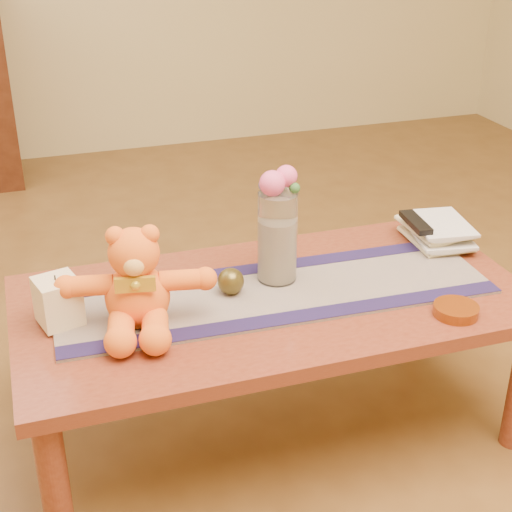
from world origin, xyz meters
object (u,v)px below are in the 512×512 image
object	(u,v)px
bronze_ball	(231,281)
book_bottom	(412,243)
pillar_candle	(58,301)
teddy_bear	(136,277)
amber_dish	(456,310)
tv_remote	(416,222)
glass_vase	(277,237)

from	to	relation	value
bronze_ball	book_bottom	bearing A→B (deg)	11.16
pillar_candle	book_bottom	world-z (taller)	pillar_candle
teddy_bear	bronze_ball	distance (m)	0.29
pillar_candle	amber_dish	xyz separation A→B (m)	(0.99, -0.28, -0.06)
teddy_bear	pillar_candle	bearing A→B (deg)	173.76
teddy_bear	bronze_ball	xyz separation A→B (m)	(0.27, 0.07, -0.09)
tv_remote	bronze_ball	bearing A→B (deg)	-163.95
pillar_candle	tv_remote	world-z (taller)	pillar_candle
pillar_candle	glass_vase	distance (m)	0.61
glass_vase	book_bottom	world-z (taller)	glass_vase
teddy_bear	bronze_ball	size ratio (longest dim) A/B	5.10
glass_vase	amber_dish	xyz separation A→B (m)	(0.38, -0.32, -0.12)
pillar_candle	amber_dish	bearing A→B (deg)	-15.69
glass_vase	amber_dish	bearing A→B (deg)	-40.25
book_bottom	pillar_candle	bearing A→B (deg)	-170.40
book_bottom	tv_remote	size ratio (longest dim) A/B	1.39
bronze_ball	book_bottom	world-z (taller)	bronze_ball
tv_remote	pillar_candle	bearing A→B (deg)	-167.91
pillar_candle	tv_remote	bearing A→B (deg)	6.34
book_bottom	amber_dish	xyz separation A→B (m)	(-0.10, -0.41, 0.00)
glass_vase	pillar_candle	bearing A→B (deg)	-175.63
glass_vase	book_bottom	size ratio (longest dim) A/B	1.17
pillar_candle	glass_vase	size ratio (longest dim) A/B	0.47
teddy_bear	amber_dish	bearing A→B (deg)	-4.32
glass_vase	tv_remote	world-z (taller)	glass_vase
book_bottom	tv_remote	bearing A→B (deg)	-93.00
book_bottom	teddy_bear	bearing A→B (deg)	-165.23
teddy_bear	bronze_ball	world-z (taller)	teddy_bear
glass_vase	teddy_bear	bearing A→B (deg)	-165.63
pillar_candle	glass_vase	bearing A→B (deg)	4.37
book_bottom	amber_dish	world-z (taller)	amber_dish
teddy_bear	book_bottom	bearing A→B (deg)	23.02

